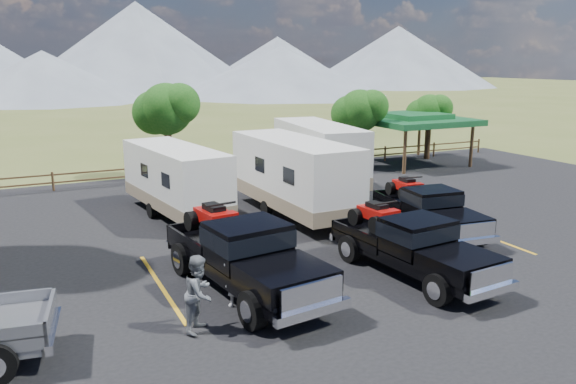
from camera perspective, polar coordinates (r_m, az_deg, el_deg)
name	(u,v)px	position (r m, az deg, el deg)	size (l,w,h in m)	color
ground	(416,302)	(15.87, 12.86, -10.88)	(320.00, 320.00, 0.00)	#4F5C27
asphalt_lot	(356,266)	(18.11, 6.96, -7.48)	(44.00, 34.00, 0.04)	black
stall_lines	(340,256)	(18.90, 5.32, -6.47)	(12.12, 5.50, 0.01)	gold
tree_ne_a	(359,111)	(33.72, 7.26, 8.15)	(3.11, 2.92, 4.76)	#302112
tree_ne_b	(429,112)	(38.09, 14.11, 7.90)	(2.77, 2.59, 4.27)	#302112
tree_north	(166,109)	(31.19, -12.29, 8.20)	(3.46, 3.24, 5.25)	#302112
rail_fence	(241,164)	(32.29, -4.83, 2.84)	(36.12, 0.12, 1.00)	brown
pavilion	(414,120)	(36.10, 12.66, 7.16)	(6.20, 6.20, 3.22)	brown
mountain_range	(21,53)	(117.22, -25.47, 12.67)	(209.00, 71.00, 20.00)	slate
rig_left	(243,253)	(15.92, -4.58, -6.17)	(3.04, 6.92, 2.24)	black
rig_center	(411,244)	(17.36, 12.37, -5.16)	(2.55, 6.17, 2.01)	black
rig_right	(428,208)	(21.74, 14.00, -1.63)	(2.55, 5.94, 1.93)	black
trailer_left	(176,180)	(23.68, -11.34, 1.18)	(3.07, 8.41, 2.91)	white
trailer_center	(294,176)	(23.23, 0.57, 1.62)	(2.63, 9.25, 3.21)	white
trailer_right	(318,155)	(28.58, 3.11, 3.82)	(3.32, 9.39, 3.25)	white
person_a	(236,273)	(14.93, -5.32, -8.22)	(0.66, 0.43, 1.81)	#BABABA
person_b	(200,293)	(13.73, -8.98, -10.11)	(0.92, 0.72, 1.89)	slate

